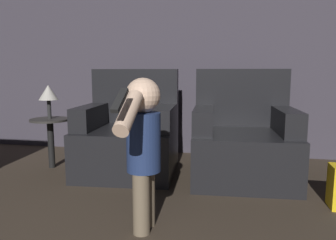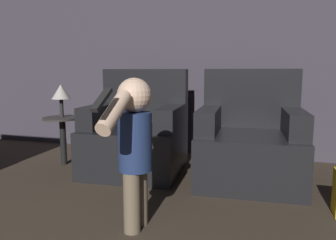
{
  "view_description": "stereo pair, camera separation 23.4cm",
  "coord_description": "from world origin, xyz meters",
  "px_view_note": "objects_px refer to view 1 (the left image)",
  "views": [
    {
      "loc": [
        0.6,
        0.84,
        0.92
      ],
      "look_at": [
        0.15,
        3.12,
        0.58
      ],
      "focal_mm": 35.0,
      "sensor_mm": 36.0,
      "label": 1
    },
    {
      "loc": [
        0.83,
        0.9,
        0.92
      ],
      "look_at": [
        0.15,
        3.12,
        0.58
      ],
      "focal_mm": 35.0,
      "sensor_mm": 36.0,
      "label": 2
    }
  ],
  "objects_px": {
    "armchair_left": "(130,137)",
    "person_toddler": "(143,142)",
    "armchair_right": "(243,141)",
    "lamp": "(48,93)"
  },
  "relations": [
    {
      "from": "armchair_left",
      "to": "person_toddler",
      "type": "height_order",
      "value": "armchair_left"
    },
    {
      "from": "person_toddler",
      "to": "armchair_right",
      "type": "bearing_deg",
      "value": -25.41
    },
    {
      "from": "armchair_left",
      "to": "lamp",
      "type": "distance_m",
      "value": 0.87
    },
    {
      "from": "person_toddler",
      "to": "lamp",
      "type": "xyz_separation_m",
      "value": [
        -1.21,
        1.05,
        0.2
      ]
    },
    {
      "from": "armchair_right",
      "to": "person_toddler",
      "type": "distance_m",
      "value": 1.27
    },
    {
      "from": "armchair_left",
      "to": "lamp",
      "type": "bearing_deg",
      "value": 179.87
    },
    {
      "from": "person_toddler",
      "to": "lamp",
      "type": "distance_m",
      "value": 1.62
    },
    {
      "from": "armchair_right",
      "to": "person_toddler",
      "type": "relative_size",
      "value": 1.07
    },
    {
      "from": "armchair_right",
      "to": "lamp",
      "type": "height_order",
      "value": "armchair_right"
    },
    {
      "from": "armchair_left",
      "to": "armchair_right",
      "type": "bearing_deg",
      "value": -4.51
    }
  ]
}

